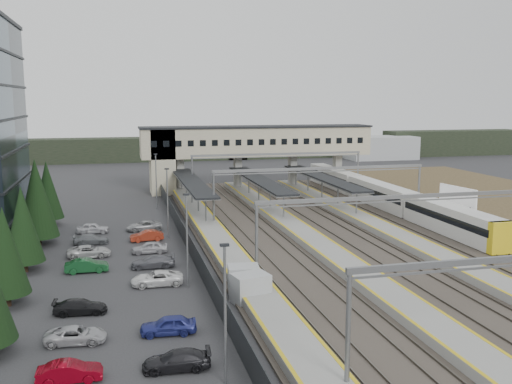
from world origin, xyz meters
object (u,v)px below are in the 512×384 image
object	(u,v)px
relay_cabin_near	(251,288)
train	(381,195)
relay_cabin_far	(243,279)
billboard	(457,201)
footbridge	(242,145)

from	to	relation	value
relay_cabin_near	train	size ratio (longest dim) A/B	0.06
relay_cabin_far	relay_cabin_near	bearing A→B (deg)	-88.75
relay_cabin_near	billboard	world-z (taller)	billboard
billboard	relay_cabin_near	bearing A→B (deg)	-148.56
footbridge	relay_cabin_far	bearing A→B (deg)	-102.28
relay_cabin_near	billboard	distance (m)	35.34
billboard	footbridge	bearing A→B (deg)	117.19
relay_cabin_far	billboard	world-z (taller)	billboard
relay_cabin_far	footbridge	bearing A→B (deg)	77.72
train	billboard	distance (m)	15.63
relay_cabin_far	train	distance (m)	41.92
billboard	relay_cabin_far	bearing A→B (deg)	-151.90
footbridge	train	distance (m)	27.30
relay_cabin_near	footbridge	world-z (taller)	footbridge
train	billboard	bearing A→B (deg)	-81.11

